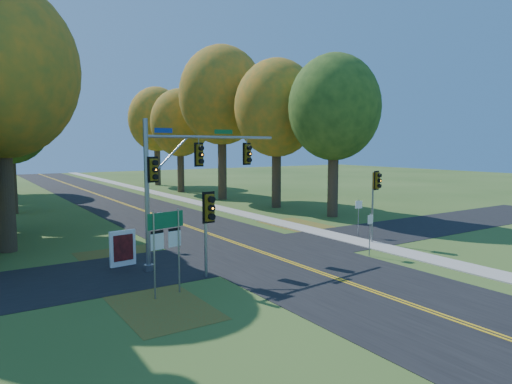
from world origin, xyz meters
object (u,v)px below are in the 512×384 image
traffic_mast (184,172)px  east_signal_pole (376,188)px  route_sign_cluster (166,236)px  info_kiosk (123,248)px

traffic_mast → east_signal_pole: 11.36m
traffic_mast → route_sign_cluster: size_ratio=2.29×
route_sign_cluster → info_kiosk: size_ratio=1.92×
traffic_mast → east_signal_pole: bearing=-14.8°
info_kiosk → traffic_mast: bearing=-32.0°
route_sign_cluster → info_kiosk: 5.29m
route_sign_cluster → traffic_mast: bearing=45.5°
east_signal_pole → route_sign_cluster: size_ratio=1.29×
east_signal_pole → info_kiosk: (-13.74, 2.97, -2.34)m
traffic_mast → east_signal_pole: traffic_mast is taller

